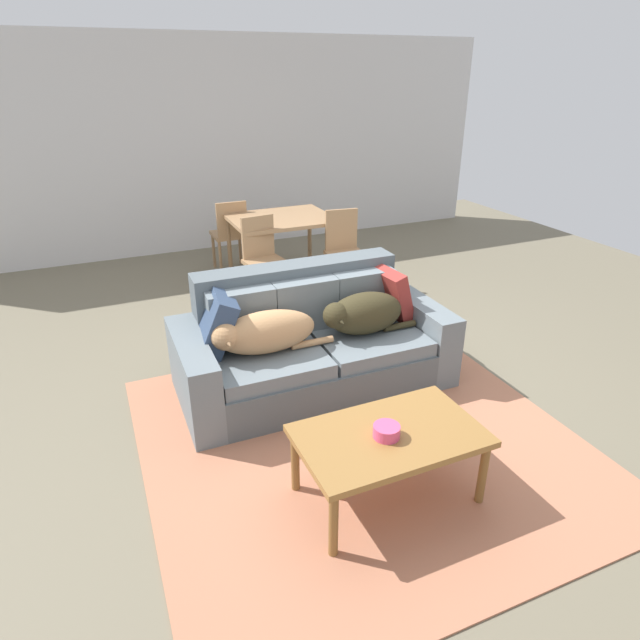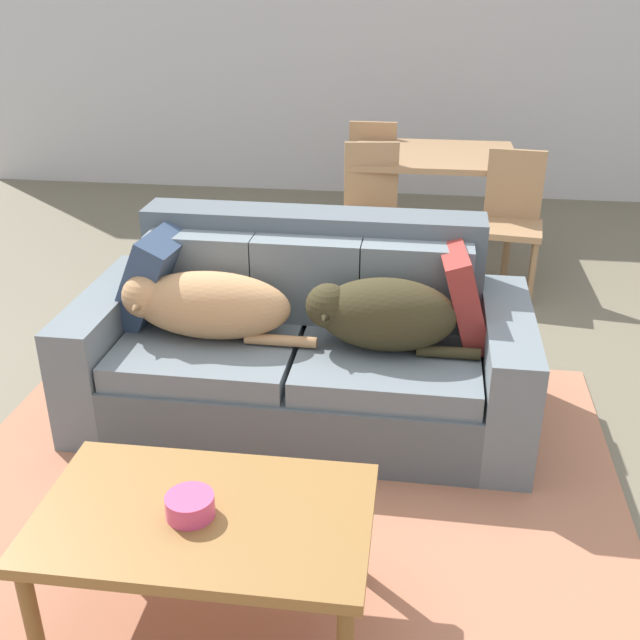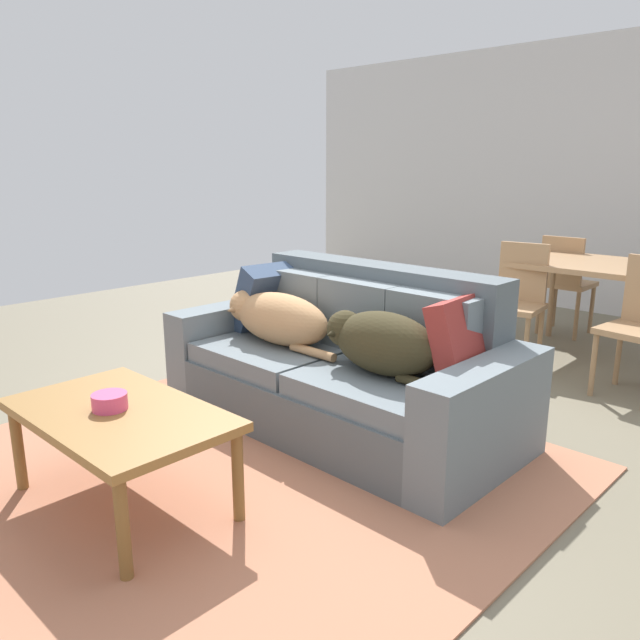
% 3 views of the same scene
% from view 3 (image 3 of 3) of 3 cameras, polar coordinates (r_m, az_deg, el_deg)
% --- Properties ---
extents(ground_plane, '(10.00, 10.00, 0.00)m').
position_cam_3_polar(ground_plane, '(3.47, 4.86, -10.99)').
color(ground_plane, '#706853').
extents(back_partition, '(8.00, 0.12, 2.70)m').
position_cam_3_polar(back_partition, '(6.76, 27.28, 11.58)').
color(back_partition, silver).
rests_on(back_partition, ground).
extents(area_rug, '(2.83, 2.81, 0.01)m').
position_cam_3_polar(area_rug, '(3.15, -8.24, -13.68)').
color(area_rug, '#B57254').
rests_on(area_rug, ground).
extents(couch, '(2.08, 0.99, 0.90)m').
position_cam_3_polar(couch, '(3.57, 2.43, -4.44)').
color(couch, '#545D62').
rests_on(couch, ground).
extents(dog_on_left_cushion, '(0.89, 0.32, 0.31)m').
position_cam_3_polar(dog_on_left_cushion, '(3.69, -4.01, 0.22)').
color(dog_on_left_cushion, tan).
rests_on(dog_on_left_cushion, couch).
extents(dog_on_right_cushion, '(0.76, 0.33, 0.32)m').
position_cam_3_polar(dog_on_right_cushion, '(3.16, 5.63, -2.04)').
color(dog_on_right_cushion, '#37301B').
rests_on(dog_on_right_cushion, couch).
extents(throw_pillow_by_left_arm, '(0.36, 0.48, 0.47)m').
position_cam_3_polar(throw_pillow_by_left_arm, '(4.02, -4.75, 2.03)').
color(throw_pillow_by_left_arm, '#334562').
rests_on(throw_pillow_by_left_arm, couch).
extents(throw_pillow_by_right_arm, '(0.26, 0.45, 0.45)m').
position_cam_3_polar(throw_pillow_by_right_arm, '(3.11, 13.06, -1.97)').
color(throw_pillow_by_right_arm, maroon).
rests_on(throw_pillow_by_right_arm, couch).
extents(coffee_table, '(1.03, 0.63, 0.45)m').
position_cam_3_polar(coffee_table, '(2.81, -18.10, -8.90)').
color(coffee_table, olive).
rests_on(coffee_table, ground).
extents(bowl_on_coffee_table, '(0.15, 0.15, 0.07)m').
position_cam_3_polar(bowl_on_coffee_table, '(2.80, -18.92, -7.15)').
color(bowl_on_coffee_table, '#EA4C7F').
rests_on(bowl_on_coffee_table, coffee_table).
extents(dining_table, '(1.14, 0.92, 0.75)m').
position_cam_3_polar(dining_table, '(5.14, 24.53, 4.01)').
color(dining_table, '#A97F56').
rests_on(dining_table, ground).
extents(dining_chair_near_left, '(0.45, 0.45, 0.91)m').
position_cam_3_polar(dining_chair_near_left, '(4.83, 17.77, 1.98)').
color(dining_chair_near_left, '#A97F56').
rests_on(dining_chair_near_left, ground).
extents(dining_chair_far_left, '(0.40, 0.40, 0.88)m').
position_cam_3_polar(dining_chair_far_left, '(5.81, 21.76, 3.50)').
color(dining_chair_far_left, '#A97F56').
rests_on(dining_chair_far_left, ground).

